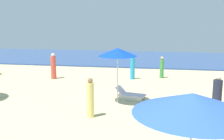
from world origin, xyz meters
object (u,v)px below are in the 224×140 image
umbrella_4 (118,52)px  beachgoer_1 (162,68)px  beachgoer_0 (53,67)px  umbrella_2 (193,103)px  beachgoer_7 (217,95)px  beachgoer_6 (90,99)px  lounge_chair_4_0 (130,94)px  beachgoer_4 (133,68)px

umbrella_4 → beachgoer_1: size_ratio=1.81×
beachgoer_0 → beachgoer_1: bearing=144.3°
umbrella_2 → umbrella_4: umbrella_4 is taller
beachgoer_0 → beachgoer_7: (9.53, -5.13, -0.06)m
umbrella_4 → beachgoer_6: (-0.81, -2.06, -1.69)m
lounge_chair_4_0 → beachgoer_0: size_ratio=0.91×
lounge_chair_4_0 → beachgoer_4: size_ratio=0.97×
lounge_chair_4_0 → beachgoer_7: beachgoer_7 is taller
beachgoer_7 → beachgoer_4: bearing=-87.8°
umbrella_2 → lounge_chair_4_0: size_ratio=1.66×
umbrella_2 → beachgoer_7: umbrella_2 is taller
umbrella_4 → lounge_chair_4_0: umbrella_4 is taller
lounge_chair_4_0 → beachgoer_6: bearing=167.0°
beachgoer_1 → umbrella_2: bearing=37.1°
umbrella_4 → lounge_chair_4_0: (0.52, 0.80, -2.24)m
umbrella_2 → beachgoer_6: bearing=122.7°
beachgoer_1 → beachgoer_0: bearing=-43.4°
beachgoer_6 → umbrella_2: bearing=-30.2°
umbrella_2 → beachgoer_0: (-7.67, 12.05, -1.61)m
beachgoer_4 → beachgoer_7: 7.28m
umbrella_4 → beachgoer_1: (2.11, 6.15, -1.77)m
umbrella_2 → beachgoer_6: (-3.41, 5.31, -1.63)m
umbrella_2 → umbrella_4: size_ratio=0.98×
beachgoer_1 → beachgoer_4: 2.05m
beachgoer_4 → beachgoer_7: same height
beachgoer_7 → beachgoer_0: bearing=-62.0°
beachgoer_0 → beachgoer_6: beachgoer_0 is taller
beachgoer_4 → beachgoer_7: (4.28, -5.90, -0.02)m
beachgoer_7 → umbrella_4: bearing=-39.5°
lounge_chair_4_0 → beachgoer_7: bearing=-95.5°
beachgoer_0 → beachgoer_6: (4.26, -6.74, -0.02)m
umbrella_4 → beachgoer_0: 7.10m
beachgoer_1 → beachgoer_6: size_ratio=0.89×
beachgoer_6 → beachgoer_7: 5.51m
umbrella_4 → beachgoer_7: size_ratio=1.64×
beachgoer_1 → beachgoer_7: bearing=54.6°
umbrella_2 → umbrella_4: 7.81m
lounge_chair_4_0 → beachgoer_1: bearing=-4.6°
umbrella_2 → beachgoer_6: umbrella_2 is taller
umbrella_4 → beachgoer_6: umbrella_4 is taller
umbrella_2 → beachgoer_7: size_ratio=1.61×
beachgoer_4 → umbrella_4: bearing=152.1°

